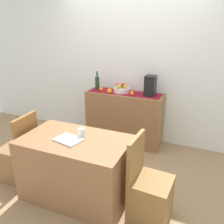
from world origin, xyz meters
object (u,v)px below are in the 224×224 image
wine_bottle (97,83)px  dining_table (77,168)px  chair_near_window (20,160)px  coffee_cup (82,133)px  sideboard_console (124,118)px  fruit_bowl (122,90)px  coffee_maker (150,86)px  chair_by_corner (149,195)px  open_book (69,140)px

wine_bottle → dining_table: (0.46, -1.50, -0.62)m
dining_table → chair_near_window: (-0.86, 0.00, -0.10)m
wine_bottle → coffee_cup: (0.51, -1.43, -0.20)m
sideboard_console → fruit_bowl: bearing=180.0°
coffee_maker → chair_near_window: size_ratio=0.35×
fruit_bowl → chair_by_corner: 1.86m
coffee_cup → dining_table: bearing=-123.9°
dining_table → sideboard_console: bearing=88.7°
wine_bottle → chair_by_corner: size_ratio=0.35×
wine_bottle → open_book: size_ratio=1.13×
open_book → coffee_cup: 0.16m
open_book → wine_bottle: bearing=117.6°
dining_table → coffee_maker: bearing=73.4°
chair_near_window → coffee_maker: bearing=48.9°
coffee_maker → dining_table: (-0.45, -1.50, -0.66)m
coffee_maker → sideboard_console: bearing=180.0°
coffee_cup → chair_near_window: bearing=-175.5°
coffee_maker → dining_table: 1.71m
dining_table → chair_near_window: 0.87m
coffee_cup → chair_by_corner: 0.97m
open_book → chair_by_corner: chair_by_corner is taller
coffee_cup → chair_by_corner: size_ratio=0.11×
fruit_bowl → wine_bottle: wine_bottle is taller
dining_table → coffee_cup: 0.43m
sideboard_console → coffee_maker: coffee_maker is taller
sideboard_console → wine_bottle: size_ratio=3.99×
sideboard_console → fruit_bowl: 0.48m
fruit_bowl → dining_table: bearing=-89.1°
sideboard_console → chair_near_window: size_ratio=1.41×
fruit_bowl → coffee_maker: size_ratio=0.81×
dining_table → open_book: (-0.04, -0.05, 0.38)m
dining_table → coffee_cup: (0.05, 0.07, 0.42)m
sideboard_console → wine_bottle: (-0.50, 0.00, 0.56)m
open_book → coffee_cup: bearing=66.7°
wine_bottle → coffee_maker: bearing=0.0°
wine_bottle → chair_by_corner: 2.13m
coffee_cup → chair_near_window: size_ratio=0.11×
fruit_bowl → coffee_cup: bearing=-87.2°
sideboard_console → chair_near_window: (-0.89, -1.50, -0.17)m
chair_by_corner → wine_bottle: bearing=131.4°
dining_table → chair_by_corner: bearing=0.1°
fruit_bowl → dining_table: 1.60m
fruit_bowl → wine_bottle: bearing=180.0°
wine_bottle → dining_table: size_ratio=0.27×
dining_table → chair_near_window: size_ratio=1.33×
sideboard_console → wine_bottle: wine_bottle is taller
dining_table → open_book: bearing=-128.5°
dining_table → chair_by_corner: size_ratio=1.33×
chair_near_window → sideboard_console: bearing=59.2°
fruit_bowl → coffee_cup: (0.07, -1.43, -0.13)m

